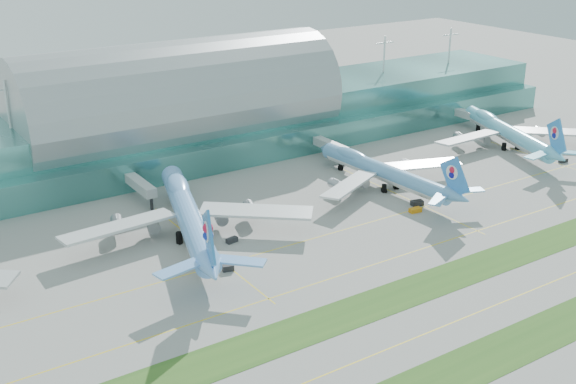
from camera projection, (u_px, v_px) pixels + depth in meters
ground at (413, 296)px, 174.19m from camera, size 700.00×700.00×0.00m
terminal at (179, 119)px, 269.20m from camera, size 340.00×69.10×36.00m
grass_strip_near at (504, 351)px, 152.40m from camera, size 420.00×12.00×0.08m
grass_strip_far at (407, 292)px, 175.73m from camera, size 420.00×12.00×0.08m
taxiline_b at (455, 321)px, 163.30m from camera, size 420.00×0.35×0.01m
taxiline_c at (366, 267)px, 188.19m from camera, size 420.00×0.35×0.01m
taxiline_d at (317, 237)px, 205.30m from camera, size 420.00×0.35×0.01m
airliner_b at (187, 213)px, 204.37m from camera, size 68.80×79.78×22.50m
airliner_c at (382, 171)px, 240.57m from camera, size 61.05×69.40×19.10m
airliner_d at (507, 131)px, 282.24m from camera, size 61.13×71.16×20.29m
gse_c at (228, 268)px, 186.02m from camera, size 3.27×2.24×1.62m
gse_d at (232, 240)px, 202.00m from camera, size 3.56×2.06×1.40m
gse_e at (415, 210)px, 222.26m from camera, size 3.98×2.37×1.36m
gse_f at (417, 203)px, 227.38m from camera, size 4.22×3.04×1.60m
gse_g at (563, 160)px, 266.26m from camera, size 3.52×2.19×1.45m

